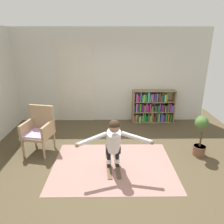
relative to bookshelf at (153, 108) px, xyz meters
The scene contains 9 objects.
ground_plane 2.78m from the bookshelf, 119.35° to the right, with size 7.20×7.20×0.00m, color #4D412B.
back_wall 1.67m from the bookshelf, behind, with size 6.00×0.10×2.90m, color beige.
double_door 2.56m from the bookshelf, behind, with size 1.22×0.05×2.45m.
rug 2.85m from the bookshelf, 117.93° to the right, with size 2.57×1.86×0.01m, color #A1746C.
bookshelf is the anchor object (origin of this frame).
wicker_chair 3.55m from the bookshelf, 149.15° to the right, with size 0.71×0.71×1.10m.
potted_plant 2.15m from the bookshelf, 71.61° to the right, with size 0.38×0.47×0.96m.
skis_pair 2.82m from the bookshelf, 118.29° to the right, with size 0.33×0.98×0.07m.
person_skier 2.96m from the bookshelf, 116.28° to the right, with size 1.46×0.63×1.10m.
Camera 1 is at (-0.03, -3.89, 2.60)m, focal length 33.24 mm.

